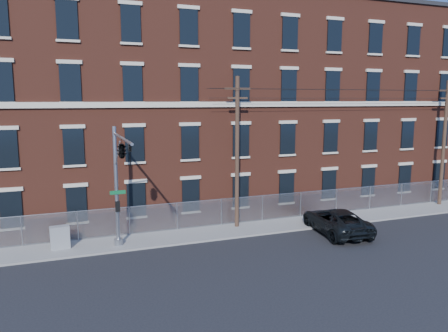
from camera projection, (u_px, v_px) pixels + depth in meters
name	position (u px, v px, depth m)	size (l,w,h in m)	color
ground	(242.00, 260.00, 23.57)	(140.00, 140.00, 0.00)	black
sidewalk	(364.00, 215.00, 32.36)	(65.00, 3.00, 0.12)	gray
mill_building	(304.00, 105.00, 39.39)	(55.30, 14.32, 16.30)	#602B1D
chain_link_fence	(353.00, 199.00, 33.41)	(59.06, 0.06, 1.85)	#A5A8AD
traffic_signal_mast	(121.00, 162.00, 22.69)	(0.90, 6.75, 7.00)	#9EA0A5
utility_pole_near	(237.00, 150.00, 28.64)	(1.80, 0.28, 10.00)	#432D21
utility_pole_mid	(444.00, 141.00, 34.89)	(1.80, 0.28, 10.00)	#432D21
overhead_wires	(448.00, 93.00, 34.32)	(40.00, 0.62, 0.62)	black
pickup_truck	(336.00, 221.00, 28.25)	(2.67, 5.79, 1.61)	black
utility_cabinet	(60.00, 237.00, 24.93)	(1.06, 0.53, 1.32)	gray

